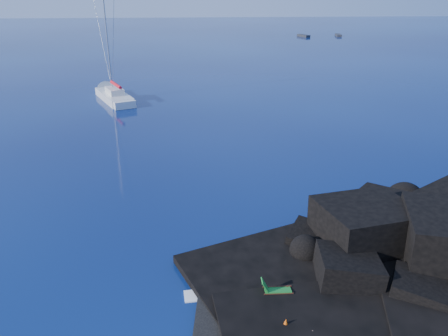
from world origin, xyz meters
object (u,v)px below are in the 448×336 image
object	(u,v)px
distant_boat_a	(303,37)
deck_chair	(278,287)
sailboat	(114,100)
marker_cone	(286,324)
distant_boat_b	(338,36)

from	to	relation	value
distant_boat_a	deck_chair	bearing A→B (deg)	-126.22
sailboat	distant_boat_a	world-z (taller)	sailboat
marker_cone	distant_boat_b	bearing A→B (deg)	71.18
deck_chair	sailboat	bearing A→B (deg)	110.24
deck_chair	distant_boat_b	size ratio (longest dim) A/B	0.33
distant_boat_b	deck_chair	bearing A→B (deg)	-100.54
marker_cone	distant_boat_a	distance (m)	120.18
sailboat	marker_cone	size ratio (longest dim) A/B	25.83
distant_boat_a	sailboat	bearing A→B (deg)	-142.62
distant_boat_a	distant_boat_b	distance (m)	10.77
marker_cone	deck_chair	bearing A→B (deg)	88.10
deck_chair	marker_cone	distance (m)	2.25
deck_chair	marker_cone	bearing A→B (deg)	-90.79
deck_chair	marker_cone	size ratio (longest dim) A/B	2.64
sailboat	marker_cone	bearing A→B (deg)	-96.25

